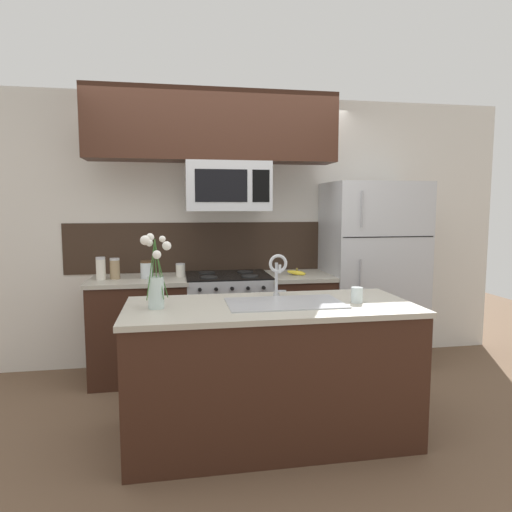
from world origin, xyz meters
TOP-DOWN VIEW (x-y plane):
  - ground_plane at (0.00, 0.00)m, footprint 10.00×10.00m
  - rear_partition at (0.30, 1.28)m, footprint 5.20×0.10m
  - splash_band at (0.00, 1.22)m, footprint 3.01×0.01m
  - back_counter_left at (-0.80, 0.90)m, footprint 0.86×0.65m
  - back_counter_right at (0.67, 0.90)m, footprint 0.61×0.65m
  - stove_range at (0.00, 0.90)m, footprint 0.76×0.64m
  - microwave at (0.00, 0.88)m, footprint 0.74×0.40m
  - upper_cabinet_band at (-0.13, 0.85)m, footprint 2.17×0.34m
  - refrigerator at (1.41, 0.92)m, footprint 0.89×0.74m
  - storage_jar_tall at (-1.11, 0.87)m, footprint 0.08×0.08m
  - storage_jar_medium at (-1.00, 0.90)m, footprint 0.09×0.09m
  - storage_jar_short at (-0.73, 0.89)m, footprint 0.11×0.11m
  - storage_jar_squat at (-0.43, 0.94)m, footprint 0.08×0.08m
  - banana_bunch at (0.64, 0.84)m, footprint 0.19×0.12m
  - island_counter at (0.14, -0.35)m, footprint 1.88×0.83m
  - kitchen_sink at (0.24, -0.35)m, footprint 0.76×0.44m
  - sink_faucet at (0.24, -0.13)m, footprint 0.14×0.14m
  - drinking_glass at (0.72, -0.40)m, footprint 0.08×0.08m
  - flower_vase at (-0.59, -0.35)m, footprint 0.18×0.21m

SIDE VIEW (x-z plane):
  - ground_plane at x=0.00m, z-range 0.00..0.00m
  - island_counter at x=0.14m, z-range 0.00..0.91m
  - back_counter_left at x=-0.80m, z-range 0.00..0.91m
  - back_counter_right at x=0.67m, z-range 0.00..0.91m
  - stove_range at x=0.00m, z-range 0.00..0.93m
  - kitchen_sink at x=0.24m, z-range 0.76..0.92m
  - refrigerator at x=1.41m, z-range 0.00..1.77m
  - banana_bunch at x=0.64m, z-range 0.89..0.97m
  - drinking_glass at x=0.72m, z-range 0.91..1.01m
  - storage_jar_squat at x=-0.43m, z-range 0.91..1.03m
  - storage_jar_short at x=-0.73m, z-range 0.91..1.07m
  - storage_jar_medium at x=-1.00m, z-range 0.91..1.09m
  - storage_jar_tall at x=-1.11m, z-range 0.91..1.11m
  - flower_vase at x=-0.59m, z-range 0.84..1.31m
  - sink_faucet at x=0.24m, z-range 0.95..1.26m
  - splash_band at x=0.00m, z-range 0.91..1.39m
  - rear_partition at x=0.30m, z-range 0.00..2.60m
  - microwave at x=0.00m, z-range 1.51..1.94m
  - upper_cabinet_band at x=-0.13m, z-range 1.94..2.54m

